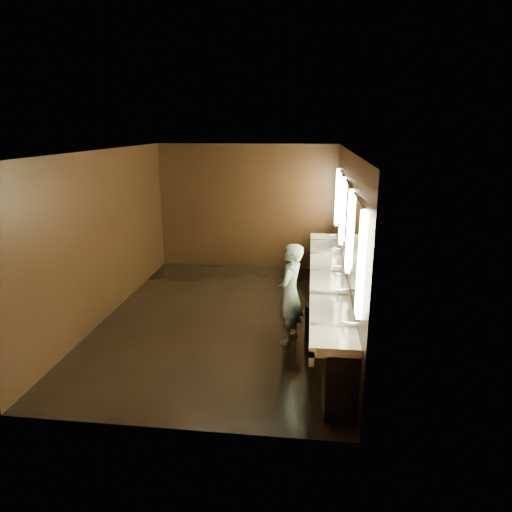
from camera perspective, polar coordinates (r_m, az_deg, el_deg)
The scene contains 10 objects.
floor at distance 7.91m, azimuth -4.09°, elevation -7.72°, with size 6.00×6.00×0.00m, color black.
ceiling at distance 7.25m, azimuth -4.54°, elevation 12.99°, with size 4.00×6.00×0.02m, color #2D2D2B.
wall_back at distance 10.36m, azimuth -1.15°, elevation 6.11°, with size 4.00×0.02×2.80m, color black.
wall_front at distance 4.69m, azimuth -11.30°, elevation -6.53°, with size 4.00×0.02×2.80m, color black.
wall_left at distance 8.08m, azimuth -18.39°, elevation 2.48°, with size 0.02×6.00×2.80m, color black.
wall_right at distance 7.35m, azimuth 11.21°, elevation 1.72°, with size 0.02×6.00×2.80m, color black.
sink_counter at distance 7.60m, azimuth 9.28°, elevation -4.85°, with size 0.55×5.40×1.01m.
mirror_band at distance 7.27m, azimuth 11.20°, elevation 4.40°, with size 0.06×5.03×1.15m.
person at distance 6.81m, azimuth 4.28°, elevation -4.75°, with size 0.56×0.37×1.53m, color #93C7DB.
trash_bin at distance 7.06m, azimuth 7.62°, elevation -8.28°, with size 0.37×0.37×0.57m, color black.
Camera 1 is at (1.41, -7.11, 3.17)m, focal length 32.00 mm.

